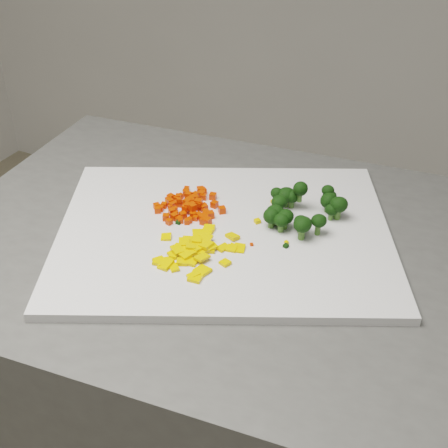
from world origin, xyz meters
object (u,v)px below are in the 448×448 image
at_px(carrot_pile, 189,199).
at_px(pepper_pile, 196,246).
at_px(counter_block, 235,435).
at_px(broccoli_pile, 300,199).
at_px(cutting_board, 224,233).

xyz_separation_m(carrot_pile, pepper_pile, (0.06, -0.10, -0.01)).
height_order(counter_block, broccoli_pile, broccoli_pile).
distance_m(carrot_pile, pepper_pile, 0.12).
bearing_deg(cutting_board, carrot_pile, 157.18).
xyz_separation_m(pepper_pile, broccoli_pile, (0.10, 0.15, 0.02)).
bearing_deg(counter_block, pepper_pile, -120.34).
bearing_deg(carrot_pile, counter_block, -19.21).
relative_size(pepper_pile, broccoli_pile, 0.97).
distance_m(counter_block, broccoli_pile, 0.51).
bearing_deg(carrot_pile, pepper_pile, -56.97).
xyz_separation_m(cutting_board, broccoli_pile, (0.09, 0.08, 0.04)).
height_order(counter_block, carrot_pile, carrot_pile).
relative_size(carrot_pile, pepper_pile, 0.86).
xyz_separation_m(cutting_board, pepper_pile, (-0.01, -0.07, 0.02)).
relative_size(counter_block, cutting_board, 1.85).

